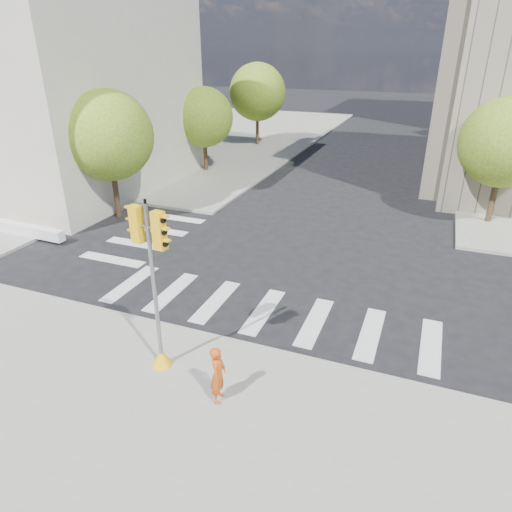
{
  "coord_description": "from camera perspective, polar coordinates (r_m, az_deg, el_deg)",
  "views": [
    {
      "loc": [
        4.54,
        -14.44,
        8.26
      ],
      "look_at": [
        -0.32,
        -2.13,
        2.1
      ],
      "focal_mm": 32.0,
      "sensor_mm": 36.0,
      "label": 1
    }
  ],
  "objects": [
    {
      "name": "photographer",
      "position": [
        11.55,
        -4.75,
        -14.55
      ],
      "size": [
        0.48,
        0.63,
        1.55
      ],
      "primitive_type": "imported",
      "rotation": [
        0.0,
        0.0,
        1.78
      ],
      "color": "#CA4A13",
      "rests_on": "sidewalk_near"
    },
    {
      "name": "tree_lw_mid",
      "position": [
        32.48,
        -6.56,
        16.84
      ],
      "size": [
        4.0,
        4.0,
        5.77
      ],
      "color": "#382616",
      "rests_on": "ground"
    },
    {
      "name": "classical_building",
      "position": [
        33.3,
        -27.64,
        19.21
      ],
      "size": [
        19.0,
        15.0,
        12.7
      ],
      "color": "beige",
      "rests_on": "ground"
    },
    {
      "name": "planter_wall",
      "position": [
        24.46,
        -28.08,
        3.18
      ],
      "size": [
        6.01,
        0.56,
        0.5
      ],
      "primitive_type": "cube",
      "rotation": [
        0.0,
        0.0,
        -0.03
      ],
      "color": "white",
      "rests_on": "sidewalk_left_near"
    },
    {
      "name": "tree_lw_near",
      "position": [
        24.14,
        -17.97,
        14.12
      ],
      "size": [
        4.4,
        4.4,
        6.41
      ],
      "color": "#382616",
      "rests_on": "ground"
    },
    {
      "name": "lamp_near",
      "position": [
        28.88,
        29.25,
        14.62
      ],
      "size": [
        0.35,
        0.18,
        8.11
      ],
      "color": "black",
      "rests_on": "sidewalk_far_right"
    },
    {
      "name": "traffic_signal",
      "position": [
        12.17,
        -12.43,
        -5.52
      ],
      "size": [
        1.08,
        0.56,
        4.82
      ],
      "rotation": [
        0.0,
        0.0,
        -0.22
      ],
      "color": "yellow",
      "rests_on": "sidewalk_near"
    },
    {
      "name": "ground",
      "position": [
        17.24,
        3.58,
        -3.72
      ],
      "size": [
        160.0,
        160.0,
        0.0
      ],
      "primitive_type": "plane",
      "color": "black",
      "rests_on": "ground"
    },
    {
      "name": "sidewalk_far_left",
      "position": [
        48.01,
        -9.9,
        14.78
      ],
      "size": [
        28.0,
        40.0,
        0.15
      ],
      "primitive_type": "cube",
      "color": "gray",
      "rests_on": "ground"
    },
    {
      "name": "tree_re_near",
      "position": [
        24.97,
        28.72,
        12.3
      ],
      "size": [
        4.2,
        4.2,
        6.16
      ],
      "color": "#382616",
      "rests_on": "ground"
    },
    {
      "name": "tree_re_far",
      "position": [
        48.73,
        26.21,
        17.4
      ],
      "size": [
        4.0,
        4.0,
        5.88
      ],
      "color": "#382616",
      "rests_on": "ground"
    },
    {
      "name": "tree_lw_far",
      "position": [
        41.44,
        0.18,
        19.8
      ],
      "size": [
        4.8,
        4.8,
        6.95
      ],
      "color": "#382616",
      "rests_on": "ground"
    },
    {
      "name": "tree_re_mid",
      "position": [
        36.76,
        27.2,
        16.27
      ],
      "size": [
        4.6,
        4.6,
        6.66
      ],
      "color": "#382616",
      "rests_on": "ground"
    },
    {
      "name": "lamp_far",
      "position": [
        42.74,
        27.45,
        17.4
      ],
      "size": [
        0.35,
        0.18,
        8.11
      ],
      "color": "black",
      "rests_on": "sidewalk_far_right"
    }
  ]
}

